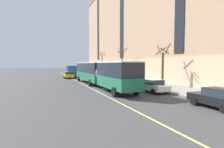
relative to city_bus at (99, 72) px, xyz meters
name	(u,v)px	position (x,y,z in m)	size (l,w,h in m)	color
ground_plane	(102,90)	(-0.88, -4.17, -2.10)	(260.00, 260.00, 0.00)	#424244
sidewalk	(151,84)	(8.40, -1.17, -2.03)	(5.83, 160.00, 0.15)	gray
city_bus	(99,72)	(0.00, 0.00, 0.00)	(3.32, 20.64, 3.62)	#1E704C
parked_car_white_0	(85,72)	(4.22, 27.58, -1.32)	(1.94, 4.76, 1.56)	silver
parked_car_silver_2	(129,81)	(4.27, -1.58, -1.32)	(2.04, 4.37, 1.56)	#B7B7BC
parked_car_black_3	(217,98)	(4.42, -15.79, -1.32)	(1.94, 4.23, 1.56)	black
parked_car_champagne_4	(100,75)	(4.18, 13.10, -1.32)	(2.01, 4.39, 1.56)	#BCAD89
parked_car_white_5	(153,86)	(4.29, -7.68, -1.32)	(2.08, 4.39, 1.56)	silver
parked_car_black_6	(92,74)	(4.25, 20.28, -1.32)	(2.00, 4.48, 1.56)	black
parked_car_white_7	(111,77)	(4.24, 5.85, -1.32)	(2.04, 4.64, 1.56)	silver
box_truck	(71,71)	(-1.44, 19.14, -0.43)	(2.46, 6.66, 2.93)	#285199
taxi_cab	(69,75)	(-2.33, 16.40, -1.32)	(2.08, 4.54, 1.56)	yellow
street_tree_mid_block	(163,65)	(8.51, -3.99, 1.14)	(1.89, 1.97, 6.22)	brown
street_tree_far_uptown	(122,62)	(8.51, 10.18, 1.58)	(2.18, 2.02, 7.01)	brown
street_tree_far_downtown	(102,63)	(8.51, 24.21, 1.63)	(1.93, 1.74, 6.92)	brown
fire_hydrant	(153,85)	(5.99, -5.21, -1.61)	(0.42, 0.24, 0.72)	red
lane_centerline	(90,88)	(-1.70, -1.17, -2.10)	(0.16, 140.00, 0.01)	#E0D66B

